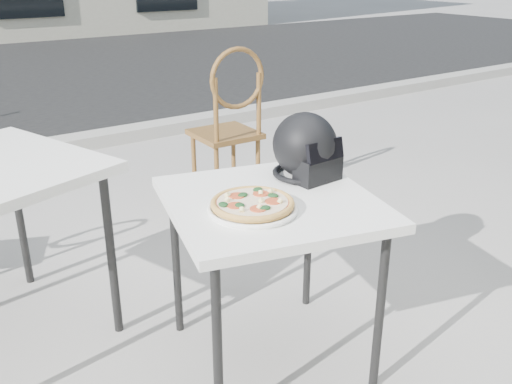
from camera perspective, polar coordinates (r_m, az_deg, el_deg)
ground at (r=3.02m, az=-0.65°, el=-10.37°), size 80.00×80.00×0.00m
curb at (r=5.53m, az=-18.32°, el=4.58°), size 30.00×0.25×0.12m
cafe_table_main at (r=2.27m, az=1.51°, el=-2.22°), size 0.97×0.97×0.76m
plate at (r=2.12m, az=-0.35°, el=-1.70°), size 0.37×0.37×0.02m
pizza at (r=2.11m, az=-0.35°, el=-1.11°), size 0.41×0.41×0.04m
helmet at (r=2.44m, az=5.03°, el=4.31°), size 0.29×0.30×0.28m
cafe_chair_main at (r=3.98m, az=-2.58°, el=7.48°), size 0.43×0.43×1.11m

